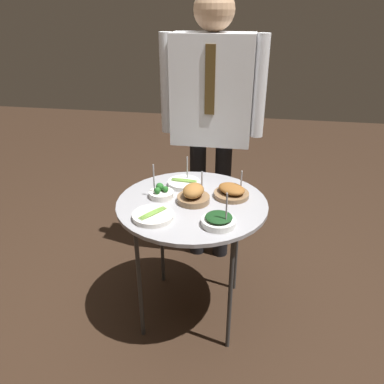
{
  "coord_description": "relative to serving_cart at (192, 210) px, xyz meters",
  "views": [
    {
      "loc": [
        0.27,
        -1.52,
        1.48
      ],
      "look_at": [
        0.0,
        0.0,
        0.71
      ],
      "focal_mm": 35.0,
      "sensor_mm": 36.0,
      "label": 1
    }
  ],
  "objects": [
    {
      "name": "bowl_broccoli_far_rim",
      "position": [
        -0.15,
        0.02,
        0.07
      ],
      "size": [
        0.12,
        0.12,
        0.17
      ],
      "color": "silver",
      "rests_on": "serving_cart"
    },
    {
      "name": "bowl_asparagus_front_left",
      "position": [
        -0.14,
        -0.18,
        0.05
      ],
      "size": [
        0.18,
        0.18,
        0.03
      ],
      "color": "silver",
      "rests_on": "serving_cart"
    },
    {
      "name": "bowl_roast_mid_right",
      "position": [
        0.18,
        0.08,
        0.07
      ],
      "size": [
        0.17,
        0.17,
        0.13
      ],
      "color": "brown",
      "rests_on": "serving_cart"
    },
    {
      "name": "ground_plane",
      "position": [
        0.0,
        0.0,
        -0.62
      ],
      "size": [
        8.0,
        8.0,
        0.0
      ],
      "primitive_type": "plane",
      "color": "black"
    },
    {
      "name": "serving_cart",
      "position": [
        0.0,
        0.0,
        0.0
      ],
      "size": [
        0.71,
        0.71,
        0.66
      ],
      "color": "#939399",
      "rests_on": "ground_plane"
    },
    {
      "name": "bowl_asparagus_front_right",
      "position": [
        -0.07,
        0.16,
        0.06
      ],
      "size": [
        0.16,
        0.16,
        0.14
      ],
      "color": "white",
      "rests_on": "serving_cart"
    },
    {
      "name": "bowl_roast_front_center",
      "position": [
        0.01,
        0.0,
        0.08
      ],
      "size": [
        0.15,
        0.15,
        0.14
      ],
      "color": "brown",
      "rests_on": "serving_cart"
    },
    {
      "name": "waiter_figure",
      "position": [
        0.02,
        0.54,
        0.38
      ],
      "size": [
        0.58,
        0.22,
        1.57
      ],
      "color": "black",
      "rests_on": "ground_plane"
    },
    {
      "name": "bowl_spinach_near_rim",
      "position": [
        0.15,
        -0.19,
        0.07
      ],
      "size": [
        0.14,
        0.14,
        0.16
      ],
      "color": "white",
      "rests_on": "serving_cart"
    }
  ]
}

